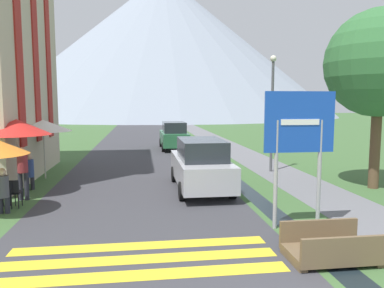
# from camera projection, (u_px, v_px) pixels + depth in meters

# --- Properties ---
(ground_plane) EXTENTS (160.00, 160.00, 0.00)m
(ground_plane) POSITION_uv_depth(u_px,v_px,m) (179.00, 150.00, 24.58)
(ground_plane) COLOR #3D6033
(road) EXTENTS (6.40, 60.00, 0.01)m
(road) POSITION_uv_depth(u_px,v_px,m) (141.00, 136.00, 34.09)
(road) COLOR #38383D
(road) RESTS_ON ground_plane
(footpath) EXTENTS (2.20, 60.00, 0.01)m
(footpath) POSITION_uv_depth(u_px,v_px,m) (207.00, 136.00, 34.91)
(footpath) COLOR slate
(footpath) RESTS_ON ground_plane
(drainage_channel) EXTENTS (0.60, 60.00, 0.00)m
(drainage_channel) POSITION_uv_depth(u_px,v_px,m) (181.00, 136.00, 34.59)
(drainage_channel) COLOR black
(drainage_channel) RESTS_ON ground_plane
(crosswalk_marking) EXTENTS (5.44, 1.84, 0.01)m
(crosswalk_marking) POSITION_uv_depth(u_px,v_px,m) (142.00, 259.00, 7.41)
(crosswalk_marking) COLOR yellow
(crosswalk_marking) RESTS_ON ground_plane
(mountain_distant) EXTENTS (79.37, 79.37, 32.74)m
(mountain_distant) POSITION_uv_depth(u_px,v_px,m) (164.00, 46.00, 88.77)
(mountain_distant) COLOR gray
(mountain_distant) RESTS_ON ground_plane
(road_sign) EXTENTS (1.76, 0.11, 3.36)m
(road_sign) POSITION_uv_depth(u_px,v_px,m) (299.00, 137.00, 9.06)
(road_sign) COLOR #9E9EA3
(road_sign) RESTS_ON ground_plane
(footbridge) EXTENTS (1.70, 1.10, 0.65)m
(footbridge) POSITION_uv_depth(u_px,v_px,m) (330.00, 249.00, 7.38)
(footbridge) COLOR brown
(footbridge) RESTS_ON ground_plane
(parked_car_near) EXTENTS (1.83, 4.60, 1.82)m
(parked_car_near) POSITION_uv_depth(u_px,v_px,m) (201.00, 164.00, 13.23)
(parked_car_near) COLOR #B2B2B7
(parked_car_near) RESTS_ON ground_plane
(parked_car_far) EXTENTS (1.77, 4.41, 1.82)m
(parked_car_far) POSITION_uv_depth(u_px,v_px,m) (174.00, 135.00, 24.86)
(parked_car_far) COLOR #28663D
(parked_car_far) RESTS_ON ground_plane
(cafe_chair_far_right) EXTENTS (0.40, 0.40, 0.85)m
(cafe_chair_far_right) POSITION_uv_depth(u_px,v_px,m) (21.00, 173.00, 13.85)
(cafe_chair_far_right) COLOR black
(cafe_chair_far_right) RESTS_ON ground_plane
(cafe_chair_near_right) EXTENTS (0.40, 0.40, 0.85)m
(cafe_chair_near_right) POSITION_uv_depth(u_px,v_px,m) (13.00, 191.00, 10.96)
(cafe_chair_near_right) COLOR black
(cafe_chair_near_right) RESTS_ON ground_plane
(cafe_chair_near_left) EXTENTS (0.40, 0.40, 0.85)m
(cafe_chair_near_left) POSITION_uv_depth(u_px,v_px,m) (6.00, 191.00, 10.90)
(cafe_chair_near_left) COLOR black
(cafe_chair_near_left) RESTS_ON ground_plane
(cafe_umbrella_middle_red) EXTENTS (2.19, 2.19, 2.55)m
(cafe_umbrella_middle_red) POSITION_uv_depth(u_px,v_px,m) (17.00, 127.00, 12.26)
(cafe_umbrella_middle_red) COLOR #B7B2A8
(cafe_umbrella_middle_red) RESTS_ON ground_plane
(cafe_umbrella_rear_white) EXTENTS (2.24, 2.24, 2.40)m
(cafe_umbrella_rear_white) POSITION_uv_depth(u_px,v_px,m) (43.00, 126.00, 15.11)
(cafe_umbrella_rear_white) COLOR #B7B2A8
(cafe_umbrella_rear_white) RESTS_ON ground_plane
(person_seated_far) EXTENTS (0.32, 0.32, 1.29)m
(person_seated_far) POSITION_uv_depth(u_px,v_px,m) (3.00, 189.00, 10.40)
(person_seated_far) COLOR #282833
(person_seated_far) RESTS_ON ground_plane
(person_standing_terrace) EXTENTS (0.32, 0.32, 1.70)m
(person_standing_terrace) POSITION_uv_depth(u_px,v_px,m) (23.00, 170.00, 11.81)
(person_standing_terrace) COLOR #282833
(person_standing_terrace) RESTS_ON ground_plane
(person_seated_near) EXTENTS (0.32, 0.32, 1.29)m
(person_seated_near) POSITION_uv_depth(u_px,v_px,m) (29.00, 170.00, 13.25)
(person_seated_near) COLOR #282833
(person_seated_near) RESTS_ON ground_plane
(streetlamp) EXTENTS (0.28, 0.28, 5.14)m
(streetlamp) POSITION_uv_depth(u_px,v_px,m) (272.00, 103.00, 16.55)
(streetlamp) COLOR #515156
(streetlamp) RESTS_ON ground_plane
(tree_by_path) EXTENTS (3.79, 3.79, 6.37)m
(tree_by_path) POSITION_uv_depth(u_px,v_px,m) (380.00, 64.00, 13.11)
(tree_by_path) COLOR brown
(tree_by_path) RESTS_ON ground_plane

